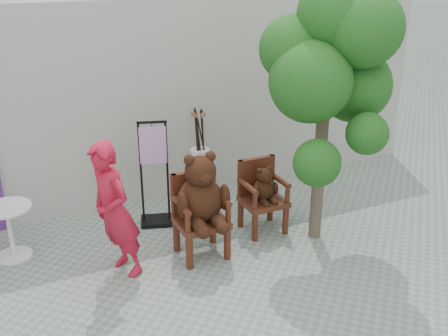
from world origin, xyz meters
The scene contains 9 objects.
ground_plane centered at (0.00, 0.00, 0.00)m, with size 60.00×60.00×0.00m, color gray.
back_wall centered at (0.00, 3.10, 1.50)m, with size 9.00×1.00×3.00m, color #B4B2A8.
chair_big centered at (-0.21, 0.80, 0.77)m, with size 0.68×0.73×1.38m.
chair_small centered at (0.80, 1.08, 0.58)m, with size 0.57×0.52×1.00m.
person centered at (-1.27, 0.80, 0.85)m, with size 0.62×0.41×1.69m, color red.
cafe_table centered at (-2.39, 1.75, 0.44)m, with size 0.60×0.60×0.70m.
display_stand centered at (-0.47, 1.85, 0.58)m, with size 0.53×0.46×1.51m.
stool_bucket centered at (0.42, 2.35, 0.64)m, with size 0.32×0.32×1.45m.
tree centered at (1.46, 0.56, 2.40)m, with size 1.75×1.50×3.38m.
Camera 1 is at (-2.39, -4.57, 3.56)m, focal length 42.00 mm.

